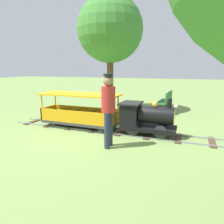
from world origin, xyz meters
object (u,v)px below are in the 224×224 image
at_px(park_bench, 165,102).
at_px(oak_tree_near, 110,30).
at_px(locomotive, 145,117).
at_px(passenger_car, 80,114).
at_px(conductor_person, 108,105).

height_order(park_bench, oak_tree_near, oak_tree_near).
relative_size(locomotive, passenger_car, 0.61).
bearing_deg(park_bench, oak_tree_near, -78.43).
bearing_deg(oak_tree_near, conductor_person, 21.04).
bearing_deg(oak_tree_near, passenger_car, 2.27).
bearing_deg(passenger_car, conductor_person, 50.65).
xyz_separation_m(locomotive, oak_tree_near, (-2.69, -2.04, 2.69)).
distance_m(locomotive, conductor_person, 1.34).
height_order(conductor_person, oak_tree_near, oak_tree_near).
relative_size(passenger_car, park_bench, 1.77).
xyz_separation_m(locomotive, conductor_person, (1.11, -0.57, 0.47)).
height_order(passenger_car, oak_tree_near, oak_tree_near).
height_order(passenger_car, park_bench, passenger_car).
xyz_separation_m(passenger_car, park_bench, (-3.14, 2.07, -0.01)).
distance_m(passenger_car, oak_tree_near, 3.85).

